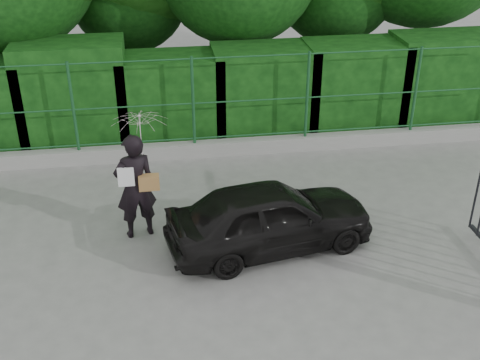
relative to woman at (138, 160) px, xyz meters
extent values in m
plane|color=gray|center=(0.65, -1.76, -1.32)|extent=(80.00, 80.00, 0.00)
cube|color=#9E9E99|center=(0.65, 2.74, -1.17)|extent=(14.00, 0.25, 0.30)
cylinder|color=#1A5028|center=(-1.25, 2.74, -0.12)|extent=(0.06, 0.06, 1.80)
cylinder|color=#1A5028|center=(1.05, 2.74, -0.12)|extent=(0.06, 0.06, 1.80)
cylinder|color=#1A5028|center=(3.35, 2.74, -0.12)|extent=(0.06, 0.06, 1.80)
cylinder|color=#1A5028|center=(5.65, 2.74, -0.12)|extent=(0.06, 0.06, 1.80)
cylinder|color=#1A5028|center=(0.65, 2.74, -0.92)|extent=(13.60, 0.03, 0.03)
cylinder|color=#1A5028|center=(0.65, 2.74, -0.17)|extent=(13.60, 0.03, 0.03)
cylinder|color=#1A5028|center=(0.65, 2.74, 0.73)|extent=(13.60, 0.03, 0.03)
cube|color=black|center=(-1.35, 3.74, -0.22)|extent=(2.20, 1.20, 2.20)
cube|color=black|center=(0.65, 3.74, -0.40)|extent=(2.20, 1.20, 1.84)
cube|color=black|center=(2.65, 3.74, -0.35)|extent=(2.20, 1.20, 1.94)
cube|color=black|center=(4.65, 3.74, -0.34)|extent=(2.20, 1.20, 1.96)
cube|color=black|center=(6.65, 3.74, -0.29)|extent=(2.20, 1.20, 2.05)
cylinder|color=black|center=(-2.35, 5.44, 0.93)|extent=(0.36, 0.36, 4.50)
cylinder|color=black|center=(0.15, 6.74, 0.31)|extent=(0.36, 0.36, 3.25)
cylinder|color=black|center=(2.65, 5.74, 0.81)|extent=(0.36, 0.36, 4.25)
cylinder|color=black|center=(5.15, 6.44, 0.43)|extent=(0.36, 0.36, 3.50)
cylinder|color=black|center=(5.25, -0.76, -0.27)|extent=(0.04, 0.04, 1.90)
imported|color=black|center=(-0.08, -0.03, -0.44)|extent=(0.73, 0.57, 1.76)
imported|color=silver|center=(0.07, 0.02, 0.37)|extent=(0.85, 0.86, 0.78)
cube|color=#A1743E|center=(0.14, -0.11, -0.34)|extent=(0.32, 0.15, 0.24)
cube|color=white|center=(-0.20, -0.15, -0.20)|extent=(0.25, 0.02, 0.32)
imported|color=black|center=(1.94, -0.67, -0.77)|extent=(3.38, 1.86, 1.09)
camera|label=1|loc=(0.34, -8.40, 4.08)|focal=45.00mm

